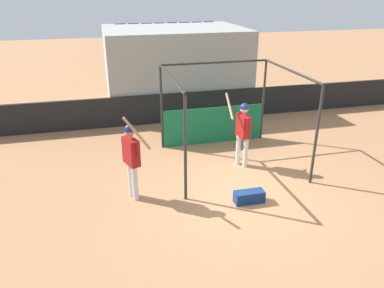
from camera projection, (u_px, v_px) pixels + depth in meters
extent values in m
plane|color=#A8754C|center=(239.00, 195.00, 9.01)|extent=(60.00, 60.00, 0.00)
cube|color=black|center=(186.00, 107.00, 13.69)|extent=(24.00, 0.12, 1.06)
cube|color=#9E9E99|center=(175.00, 68.00, 15.12)|extent=(5.40, 4.00, 3.11)
cube|color=navy|center=(131.00, 91.00, 13.44)|extent=(0.45, 0.40, 0.10)
cube|color=navy|center=(130.00, 84.00, 13.51)|extent=(0.45, 0.06, 0.40)
cube|color=navy|center=(147.00, 90.00, 13.57)|extent=(0.45, 0.40, 0.10)
cube|color=navy|center=(146.00, 83.00, 13.64)|extent=(0.45, 0.06, 0.40)
cube|color=navy|center=(161.00, 89.00, 13.69)|extent=(0.45, 0.40, 0.10)
cube|color=navy|center=(160.00, 82.00, 13.76)|extent=(0.45, 0.06, 0.40)
cube|color=navy|center=(176.00, 89.00, 13.81)|extent=(0.45, 0.40, 0.10)
cube|color=navy|center=(175.00, 81.00, 13.88)|extent=(0.45, 0.06, 0.40)
cube|color=navy|center=(191.00, 88.00, 13.94)|extent=(0.45, 0.40, 0.10)
cube|color=navy|center=(189.00, 80.00, 14.00)|extent=(0.45, 0.06, 0.40)
cube|color=navy|center=(205.00, 87.00, 14.06)|extent=(0.45, 0.40, 0.10)
cube|color=navy|center=(204.00, 80.00, 14.13)|extent=(0.45, 0.06, 0.40)
cube|color=navy|center=(219.00, 86.00, 14.18)|extent=(0.45, 0.40, 0.10)
cube|color=navy|center=(217.00, 79.00, 14.25)|extent=(0.45, 0.06, 0.40)
cube|color=navy|center=(232.00, 85.00, 14.30)|extent=(0.45, 0.40, 0.10)
cube|color=navy|center=(231.00, 78.00, 14.37)|extent=(0.45, 0.06, 0.40)
cube|color=navy|center=(129.00, 76.00, 14.00)|extent=(0.45, 0.40, 0.10)
cube|color=navy|center=(128.00, 68.00, 14.07)|extent=(0.45, 0.06, 0.40)
cube|color=navy|center=(143.00, 75.00, 14.12)|extent=(0.45, 0.40, 0.10)
cube|color=navy|center=(142.00, 68.00, 14.19)|extent=(0.45, 0.06, 0.40)
cube|color=navy|center=(158.00, 74.00, 14.24)|extent=(0.45, 0.40, 0.10)
cube|color=navy|center=(157.00, 67.00, 14.31)|extent=(0.45, 0.06, 0.40)
cube|color=navy|center=(172.00, 73.00, 14.37)|extent=(0.45, 0.40, 0.10)
cube|color=navy|center=(171.00, 66.00, 14.44)|extent=(0.45, 0.06, 0.40)
cube|color=navy|center=(186.00, 72.00, 14.49)|extent=(0.45, 0.40, 0.10)
cube|color=navy|center=(185.00, 66.00, 14.56)|extent=(0.45, 0.06, 0.40)
cube|color=navy|center=(199.00, 72.00, 14.61)|extent=(0.45, 0.40, 0.10)
cube|color=navy|center=(198.00, 65.00, 14.68)|extent=(0.45, 0.06, 0.40)
cube|color=navy|center=(213.00, 71.00, 14.74)|extent=(0.45, 0.40, 0.10)
cube|color=navy|center=(212.00, 64.00, 14.80)|extent=(0.45, 0.06, 0.40)
cube|color=navy|center=(226.00, 70.00, 14.86)|extent=(0.45, 0.40, 0.10)
cube|color=navy|center=(225.00, 64.00, 14.93)|extent=(0.45, 0.06, 0.40)
cube|color=navy|center=(126.00, 61.00, 14.55)|extent=(0.45, 0.40, 0.10)
cube|color=navy|center=(125.00, 54.00, 14.62)|extent=(0.45, 0.06, 0.40)
cube|color=navy|center=(140.00, 60.00, 14.68)|extent=(0.45, 0.40, 0.10)
cube|color=navy|center=(139.00, 54.00, 14.75)|extent=(0.45, 0.06, 0.40)
cube|color=navy|center=(154.00, 60.00, 14.80)|extent=(0.45, 0.40, 0.10)
cube|color=navy|center=(153.00, 53.00, 14.87)|extent=(0.45, 0.06, 0.40)
cube|color=navy|center=(168.00, 59.00, 14.92)|extent=(0.45, 0.40, 0.10)
cube|color=navy|center=(167.00, 52.00, 14.99)|extent=(0.45, 0.06, 0.40)
cube|color=navy|center=(181.00, 58.00, 15.04)|extent=(0.45, 0.40, 0.10)
cube|color=navy|center=(180.00, 52.00, 15.11)|extent=(0.45, 0.06, 0.40)
cube|color=navy|center=(194.00, 58.00, 15.17)|extent=(0.45, 0.40, 0.10)
cube|color=navy|center=(193.00, 51.00, 15.24)|extent=(0.45, 0.06, 0.40)
cube|color=navy|center=(207.00, 57.00, 15.29)|extent=(0.45, 0.40, 0.10)
cube|color=navy|center=(206.00, 51.00, 15.36)|extent=(0.45, 0.06, 0.40)
cube|color=navy|center=(220.00, 57.00, 15.41)|extent=(0.45, 0.40, 0.10)
cube|color=navy|center=(219.00, 50.00, 15.48)|extent=(0.45, 0.06, 0.40)
cube|color=navy|center=(124.00, 47.00, 15.11)|extent=(0.45, 0.40, 0.10)
cube|color=navy|center=(123.00, 41.00, 15.18)|extent=(0.45, 0.06, 0.40)
cube|color=navy|center=(137.00, 47.00, 15.23)|extent=(0.45, 0.40, 0.10)
cube|color=navy|center=(136.00, 40.00, 15.30)|extent=(0.45, 0.06, 0.40)
cube|color=navy|center=(151.00, 46.00, 15.35)|extent=(0.45, 0.40, 0.10)
cube|color=navy|center=(150.00, 40.00, 15.42)|extent=(0.45, 0.06, 0.40)
cube|color=navy|center=(164.00, 46.00, 15.48)|extent=(0.45, 0.40, 0.10)
cube|color=navy|center=(163.00, 39.00, 15.55)|extent=(0.45, 0.06, 0.40)
cube|color=navy|center=(177.00, 45.00, 15.60)|extent=(0.45, 0.40, 0.10)
cube|color=navy|center=(176.00, 39.00, 15.67)|extent=(0.45, 0.06, 0.40)
cube|color=navy|center=(190.00, 45.00, 15.72)|extent=(0.45, 0.40, 0.10)
cube|color=navy|center=(189.00, 39.00, 15.79)|extent=(0.45, 0.06, 0.40)
cube|color=navy|center=(202.00, 44.00, 15.85)|extent=(0.45, 0.40, 0.10)
cube|color=navy|center=(201.00, 38.00, 15.91)|extent=(0.45, 0.06, 0.40)
cube|color=navy|center=(215.00, 44.00, 15.97)|extent=(0.45, 0.40, 0.10)
cube|color=navy|center=(213.00, 38.00, 16.04)|extent=(0.45, 0.06, 0.40)
cube|color=navy|center=(121.00, 35.00, 15.66)|extent=(0.45, 0.40, 0.10)
cube|color=navy|center=(121.00, 28.00, 15.73)|extent=(0.45, 0.06, 0.40)
cube|color=navy|center=(135.00, 34.00, 15.79)|extent=(0.45, 0.40, 0.10)
cube|color=navy|center=(134.00, 28.00, 15.86)|extent=(0.45, 0.06, 0.40)
cube|color=navy|center=(148.00, 34.00, 15.91)|extent=(0.45, 0.40, 0.10)
cube|color=navy|center=(147.00, 28.00, 15.98)|extent=(0.45, 0.06, 0.40)
cube|color=navy|center=(160.00, 33.00, 16.03)|extent=(0.45, 0.40, 0.10)
cube|color=navy|center=(159.00, 27.00, 16.10)|extent=(0.45, 0.06, 0.40)
cube|color=navy|center=(173.00, 33.00, 16.15)|extent=(0.45, 0.40, 0.10)
cube|color=navy|center=(172.00, 27.00, 16.22)|extent=(0.45, 0.06, 0.40)
cube|color=navy|center=(185.00, 33.00, 16.28)|extent=(0.45, 0.40, 0.10)
cube|color=navy|center=(184.00, 27.00, 16.35)|extent=(0.45, 0.06, 0.40)
cube|color=navy|center=(197.00, 32.00, 16.40)|extent=(0.45, 0.40, 0.10)
cube|color=navy|center=(196.00, 26.00, 16.47)|extent=(0.45, 0.06, 0.40)
cube|color=navy|center=(209.00, 32.00, 16.52)|extent=(0.45, 0.40, 0.10)
cube|color=navy|center=(208.00, 26.00, 16.59)|extent=(0.45, 0.06, 0.40)
cylinder|color=#282828|center=(185.00, 150.00, 8.34)|extent=(0.07, 0.07, 2.55)
cylinder|color=#282828|center=(316.00, 136.00, 9.07)|extent=(0.07, 0.07, 2.55)
cylinder|color=#282828|center=(162.00, 108.00, 11.13)|extent=(0.07, 0.07, 2.55)
cylinder|color=#282828|center=(263.00, 100.00, 11.86)|extent=(0.07, 0.07, 2.55)
cylinder|color=#282828|center=(171.00, 78.00, 9.23)|extent=(0.06, 3.12, 0.06)
cylinder|color=#282828|center=(291.00, 71.00, 9.96)|extent=(0.06, 3.12, 0.06)
cylinder|color=#282828|center=(215.00, 63.00, 10.99)|extent=(3.27, 0.06, 0.06)
cube|color=#14663D|center=(214.00, 125.00, 11.74)|extent=(3.20, 0.03, 1.17)
cylinder|color=silver|center=(246.00, 152.00, 10.24)|extent=(0.14, 0.14, 0.86)
cylinder|color=silver|center=(238.00, 150.00, 10.39)|extent=(0.14, 0.14, 0.86)
cube|color=maroon|center=(243.00, 126.00, 10.02)|extent=(0.27, 0.50, 0.61)
sphere|color=tan|center=(244.00, 109.00, 9.84)|extent=(0.22, 0.22, 0.22)
sphere|color=navy|center=(244.00, 107.00, 9.82)|extent=(0.23, 0.23, 0.23)
cylinder|color=maroon|center=(247.00, 124.00, 9.74)|extent=(0.08, 0.08, 0.34)
cylinder|color=maroon|center=(238.00, 118.00, 10.17)|extent=(0.08, 0.08, 0.34)
cylinder|color=#AD7F4C|center=(230.00, 106.00, 9.97)|extent=(0.12, 0.75, 0.55)
sphere|color=#AD7F4C|center=(242.00, 114.00, 10.12)|extent=(0.08, 0.08, 0.08)
cylinder|color=silver|center=(131.00, 179.00, 8.82)|extent=(0.17, 0.17, 0.88)
cylinder|color=silver|center=(135.00, 183.00, 8.65)|extent=(0.17, 0.17, 0.88)
cube|color=maroon|center=(131.00, 151.00, 8.44)|extent=(0.38, 0.54, 0.63)
sphere|color=#A37556|center=(130.00, 132.00, 8.25)|extent=(0.22, 0.22, 0.22)
sphere|color=navy|center=(129.00, 129.00, 8.23)|extent=(0.23, 0.23, 0.23)
cylinder|color=maroon|center=(127.00, 142.00, 8.60)|extent=(0.09, 0.09, 0.34)
cylinder|color=maroon|center=(138.00, 149.00, 8.21)|extent=(0.09, 0.09, 0.34)
cylinder|color=#AD7F4C|center=(137.00, 134.00, 7.92)|extent=(0.57, 0.10, 0.78)
sphere|color=#AD7F4C|center=(138.00, 145.00, 8.30)|extent=(0.08, 0.08, 0.08)
cube|color=navy|center=(249.00, 197.00, 8.66)|extent=(0.70, 0.28, 0.28)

